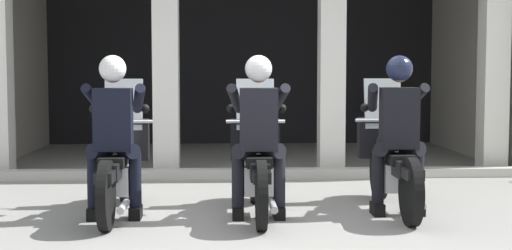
% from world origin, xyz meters
% --- Properties ---
extents(ground_plane, '(80.00, 80.00, 0.00)m').
position_xyz_m(ground_plane, '(0.00, 3.00, 0.00)').
color(ground_plane, gray).
extents(station_building, '(7.97, 4.65, 3.46)m').
position_xyz_m(station_building, '(0.02, 5.17, 2.14)').
color(station_building, black).
rests_on(station_building, ground).
extents(kerb_strip, '(7.47, 0.24, 0.12)m').
position_xyz_m(kerb_strip, '(0.02, 2.36, 0.06)').
color(kerb_strip, '#B7B5AD').
rests_on(kerb_strip, ground).
extents(motorcycle_left, '(0.62, 2.04, 1.35)m').
position_xyz_m(motorcycle_left, '(-1.39, 0.04, 0.50)').
color(motorcycle_left, black).
rests_on(motorcycle_left, ground).
extents(police_officer_left, '(0.63, 0.61, 1.58)m').
position_xyz_m(police_officer_left, '(-1.39, -0.24, 0.94)').
color(police_officer_left, black).
rests_on(police_officer_left, ground).
extents(motorcycle_center, '(0.62, 2.04, 1.35)m').
position_xyz_m(motorcycle_center, '(0.00, -0.00, 0.50)').
color(motorcycle_center, black).
rests_on(motorcycle_center, ground).
extents(police_officer_center, '(0.63, 0.61, 1.58)m').
position_xyz_m(police_officer_center, '(0.00, -0.28, 0.94)').
color(police_officer_center, black).
rests_on(police_officer_center, ground).
extents(motorcycle_right, '(0.62, 2.04, 1.35)m').
position_xyz_m(motorcycle_right, '(1.39, 0.12, 0.50)').
color(motorcycle_right, black).
rests_on(motorcycle_right, ground).
extents(police_officer_right, '(0.63, 0.61, 1.58)m').
position_xyz_m(police_officer_right, '(1.39, -0.16, 0.94)').
color(police_officer_right, black).
rests_on(police_officer_right, ground).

